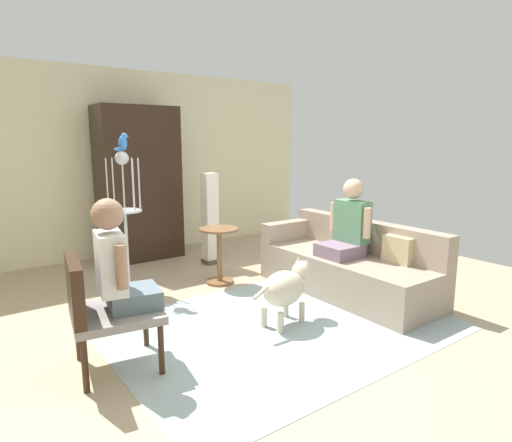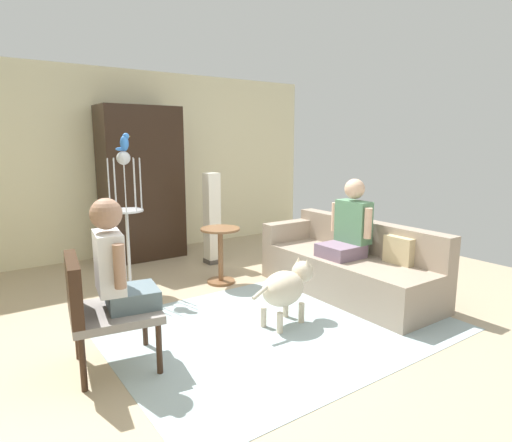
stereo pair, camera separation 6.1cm
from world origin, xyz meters
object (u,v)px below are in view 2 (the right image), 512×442
object	(u,v)px
column_lamp	(212,219)
armoire_cabinet	(141,184)
armchair	(97,304)
dog	(286,287)
person_on_couch	(349,226)
parrot	(124,142)
bird_cage_stand	(127,225)
person_on_armchair	(116,264)
couch	(348,266)
round_end_table	(221,251)

from	to	relation	value
column_lamp	armoire_cabinet	world-z (taller)	armoire_cabinet
armchair	dog	world-z (taller)	armchair
person_on_couch	parrot	world-z (taller)	parrot
dog	parrot	distance (m)	2.33
armchair	dog	distance (m)	1.65
bird_cage_stand	parrot	distance (m)	0.91
person_on_armchair	armoire_cabinet	distance (m)	3.17
couch	column_lamp	bearing A→B (deg)	109.36
person_on_couch	person_on_armchair	bearing A→B (deg)	-177.22
armoire_cabinet	person_on_couch	bearing A→B (deg)	-65.01
dog	bird_cage_stand	world-z (taller)	bird_cage_stand
couch	column_lamp	size ratio (longest dim) A/B	1.68
couch	parrot	world-z (taller)	parrot
dog	person_on_couch	bearing A→B (deg)	12.86
couch	person_on_armchair	distance (m)	2.66
armchair	person_on_armchair	world-z (taller)	person_on_armchair
round_end_table	column_lamp	xyz separation A→B (m)	(0.34, 0.80, 0.23)
dog	parrot	xyz separation A→B (m)	(-0.85, 1.74, 1.30)
couch	armoire_cabinet	bearing A→B (deg)	115.92
round_end_table	person_on_armchair	bearing A→B (deg)	-142.17
person_on_armchair	bird_cage_stand	distance (m)	1.74
round_end_table	armoire_cabinet	xyz separation A→B (m)	(-0.32, 1.64, 0.68)
round_end_table	parrot	xyz separation A→B (m)	(-0.95, 0.38, 1.26)
armchair	person_on_couch	xyz separation A→B (m)	(2.71, 0.10, 0.25)
round_end_table	armoire_cabinet	bearing A→B (deg)	101.13
bird_cage_stand	person_on_armchair	bearing A→B (deg)	-111.20
person_on_couch	column_lamp	xyz separation A→B (m)	(-0.62, 1.92, -0.14)
armoire_cabinet	bird_cage_stand	bearing A→B (deg)	-117.26
round_end_table	dog	xyz separation A→B (m)	(-0.11, -1.36, -0.04)
round_end_table	bird_cage_stand	world-z (taller)	bird_cage_stand
armchair	person_on_armchair	distance (m)	0.32
dog	parrot	size ratio (longest dim) A/B	4.02
armoire_cabinet	couch	bearing A→B (deg)	-64.08
dog	column_lamp	size ratio (longest dim) A/B	0.62
bird_cage_stand	column_lamp	distance (m)	1.38
column_lamp	couch	bearing A→B (deg)	-70.64
armoire_cabinet	armchair	bearing A→B (deg)	-116.43
person_on_armchair	armoire_cabinet	size ratio (longest dim) A/B	0.39
person_on_couch	column_lamp	size ratio (longest dim) A/B	0.67
couch	bird_cage_stand	bearing A→B (deg)	143.38
person_on_couch	round_end_table	distance (m)	1.52
person_on_armchair	column_lamp	world-z (taller)	person_on_armchair
armchair	person_on_armchair	bearing A→B (deg)	-9.09
column_lamp	round_end_table	bearing A→B (deg)	-113.00
parrot	bird_cage_stand	bearing A→B (deg)	180.00
armchair	bird_cage_stand	distance (m)	1.79
person_on_couch	round_end_table	bearing A→B (deg)	130.72
person_on_couch	round_end_table	xyz separation A→B (m)	(-0.96, 1.12, -0.37)
armchair	person_on_couch	distance (m)	2.72
armchair	round_end_table	size ratio (longest dim) A/B	1.30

